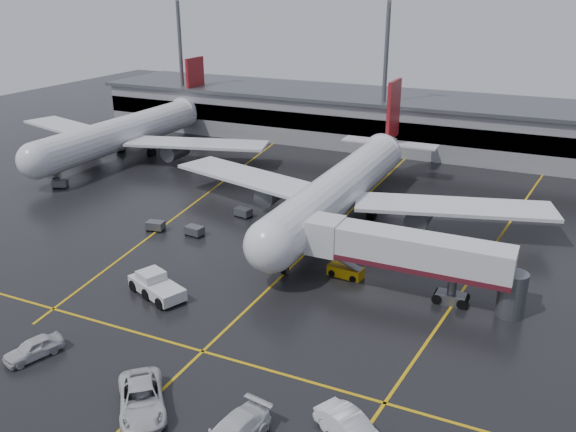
% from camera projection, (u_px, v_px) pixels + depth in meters
% --- Properties ---
extents(ground, '(220.00, 220.00, 0.00)m').
position_uv_depth(ground, '(312.00, 247.00, 65.31)').
color(ground, black).
rests_on(ground, ground).
extents(apron_line_centre, '(0.25, 90.00, 0.02)m').
position_uv_depth(apron_line_centre, '(312.00, 247.00, 65.31)').
color(apron_line_centre, gold).
rests_on(apron_line_centre, ground).
extents(apron_line_stop, '(60.00, 0.25, 0.02)m').
position_uv_depth(apron_line_stop, '(203.00, 351.00, 46.72)').
color(apron_line_stop, gold).
rests_on(apron_line_stop, ground).
extents(apron_line_left, '(9.99, 69.35, 0.02)m').
position_uv_depth(apron_line_left, '(206.00, 194.00, 81.66)').
color(apron_line_left, gold).
rests_on(apron_line_left, ground).
extents(apron_line_right, '(7.57, 69.64, 0.02)m').
position_uv_depth(apron_line_right, '(496.00, 242.00, 66.65)').
color(apron_line_right, gold).
rests_on(apron_line_right, ground).
extents(terminal, '(122.00, 19.00, 8.60)m').
position_uv_depth(terminal, '(420.00, 122.00, 104.27)').
color(terminal, gray).
rests_on(terminal, ground).
extents(light_mast_left, '(3.00, 1.20, 25.45)m').
position_uv_depth(light_mast_left, '(181.00, 54.00, 113.37)').
color(light_mast_left, '#595B60').
rests_on(light_mast_left, ground).
extents(light_mast_mid, '(3.00, 1.20, 25.45)m').
position_uv_depth(light_mast_mid, '(386.00, 65.00, 97.57)').
color(light_mast_mid, '#595B60').
rests_on(light_mast_mid, ground).
extents(main_airliner, '(48.80, 45.60, 14.10)m').
position_uv_depth(main_airliner, '(344.00, 185.00, 71.99)').
color(main_airliner, silver).
rests_on(main_airliner, ground).
extents(second_airliner, '(48.80, 45.60, 14.10)m').
position_uv_depth(second_airliner, '(129.00, 131.00, 98.72)').
color(second_airliner, silver).
rests_on(second_airliner, ground).
extents(jet_bridge, '(19.90, 3.40, 6.05)m').
position_uv_depth(jet_bridge, '(408.00, 255.00, 54.14)').
color(jet_bridge, silver).
rests_on(jet_bridge, ground).
extents(pushback_tractor, '(6.65, 4.59, 2.20)m').
position_uv_depth(pushback_tractor, '(156.00, 286.00, 54.98)').
color(pushback_tractor, silver).
rests_on(pushback_tractor, ground).
extents(belt_loader, '(3.60, 2.00, 2.18)m').
position_uv_depth(belt_loader, '(346.00, 271.00, 58.62)').
color(belt_loader, '#CC9609').
rests_on(belt_loader, ground).
extents(service_van_a, '(6.38, 6.76, 1.77)m').
position_uv_depth(service_van_a, '(142.00, 399.00, 40.00)').
color(service_van_a, silver).
rests_on(service_van_a, ground).
extents(service_van_c, '(5.53, 4.10, 1.74)m').
position_uv_depth(service_van_c, '(351.00, 428.00, 37.39)').
color(service_van_c, white).
rests_on(service_van_c, ground).
extents(service_van_d, '(3.10, 4.79, 1.52)m').
position_uv_depth(service_van_d, '(33.00, 348.00, 45.80)').
color(service_van_d, silver).
rests_on(service_van_d, ground).
extents(baggage_cart_a, '(2.14, 1.53, 1.12)m').
position_uv_depth(baggage_cart_a, '(194.00, 230.00, 68.09)').
color(baggage_cart_a, '#595B60').
rests_on(baggage_cart_a, ground).
extents(baggage_cart_b, '(2.20, 1.64, 1.12)m').
position_uv_depth(baggage_cart_b, '(155.00, 225.00, 69.51)').
color(baggage_cart_b, '#595B60').
rests_on(baggage_cart_b, ground).
extents(baggage_cart_c, '(2.21, 1.65, 1.12)m').
position_uv_depth(baggage_cart_c, '(243.00, 212.00, 73.61)').
color(baggage_cart_c, '#595B60').
rests_on(baggage_cart_c, ground).
extents(baggage_cart_d, '(2.33, 1.92, 1.12)m').
position_uv_depth(baggage_cart_d, '(53.00, 168.00, 91.26)').
color(baggage_cart_d, '#595B60').
rests_on(baggage_cart_d, ground).
extents(baggage_cart_e, '(2.36, 2.02, 1.12)m').
position_uv_depth(baggage_cart_e, '(60.00, 183.00, 84.21)').
color(baggage_cart_e, '#595B60').
rests_on(baggage_cart_e, ground).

